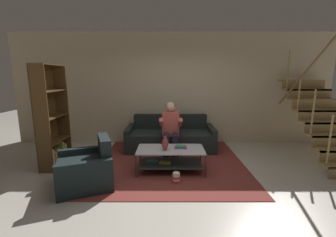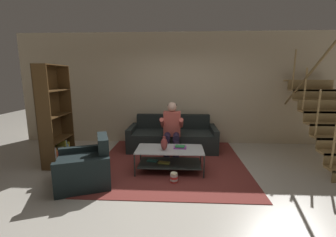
{
  "view_description": "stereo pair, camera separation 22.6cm",
  "coord_description": "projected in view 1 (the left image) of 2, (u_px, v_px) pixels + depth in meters",
  "views": [
    {
      "loc": [
        -0.13,
        -3.57,
        1.79
      ],
      "look_at": [
        -0.13,
        0.84,
        0.96
      ],
      "focal_mm": 24.0,
      "sensor_mm": 36.0,
      "label": 1
    },
    {
      "loc": [
        0.09,
        -3.57,
        1.79
      ],
      "look_at": [
        -0.13,
        0.84,
        0.96
      ],
      "focal_mm": 24.0,
      "sensor_mm": 36.0,
      "label": 2
    }
  ],
  "objects": [
    {
      "name": "armchair",
      "position": [
        87.0,
        170.0,
        3.69
      ],
      "size": [
        1.07,
        1.08,
        0.81
      ],
      "color": "black",
      "rests_on": "ground"
    },
    {
      "name": "popcorn_tub",
      "position": [
        176.0,
        177.0,
        3.83
      ],
      "size": [
        0.13,
        0.13,
        0.19
      ],
      "color": "red",
      "rests_on": "ground"
    },
    {
      "name": "vase",
      "position": [
        165.0,
        144.0,
        4.14
      ],
      "size": [
        0.12,
        0.12,
        0.26
      ],
      "color": "maroon",
      "rests_on": "coffee_table"
    },
    {
      "name": "person_seated_center",
      "position": [
        171.0,
        127.0,
        4.97
      ],
      "size": [
        0.5,
        0.58,
        1.22
      ],
      "color": "#251D32",
      "rests_on": "ground"
    },
    {
      "name": "area_rug",
      "position": [
        171.0,
        160.0,
        4.85
      ],
      "size": [
        3.0,
        3.29,
        0.01
      ],
      "color": "maroon",
      "rests_on": "ground"
    },
    {
      "name": "staircase_run",
      "position": [
        323.0,
        115.0,
        4.81
      ],
      "size": [
        1.05,
        2.17,
        2.62
      ],
      "color": "#A3834E",
      "rests_on": "ground"
    },
    {
      "name": "book_stack",
      "position": [
        181.0,
        147.0,
        4.29
      ],
      "size": [
        0.25,
        0.17,
        0.04
      ],
      "color": "purple",
      "rests_on": "coffee_table"
    },
    {
      "name": "bookshelf",
      "position": [
        52.0,
        130.0,
        4.46
      ],
      "size": [
        0.31,
        0.89,
        2.01
      ],
      "color": "#51371B",
      "rests_on": "ground"
    },
    {
      "name": "coffee_table",
      "position": [
        170.0,
        156.0,
        4.26
      ],
      "size": [
        1.26,
        0.64,
        0.44
      ],
      "color": "#B2B8BB",
      "rests_on": "ground"
    },
    {
      "name": "ground",
      "position": [
        176.0,
        182.0,
        3.84
      ],
      "size": [
        16.8,
        16.8,
        0.0
      ],
      "primitive_type": "plane",
      "color": "#BAB4A7"
    },
    {
      "name": "couch",
      "position": [
        171.0,
        138.0,
        5.57
      ],
      "size": [
        2.13,
        0.92,
        0.82
      ],
      "color": "black",
      "rests_on": "ground"
    },
    {
      "name": "back_partition",
      "position": [
        173.0,
        89.0,
        5.99
      ],
      "size": [
        8.4,
        0.12,
        2.9
      ],
      "primitive_type": "cube",
      "color": "#C2AF8F",
      "rests_on": "ground"
    }
  ]
}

